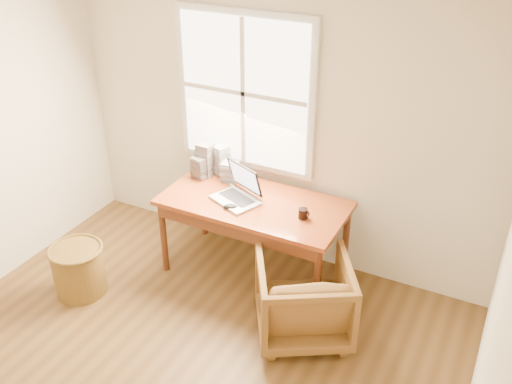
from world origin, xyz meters
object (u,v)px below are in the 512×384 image
wicker_stool (79,270)px  cd_stack_a (220,159)px  desk (254,203)px  laptop (235,187)px  coffee_mug (303,213)px  armchair (304,298)px

wicker_stool → cd_stack_a: 1.59m
desk → laptop: bearing=-152.2°
wicker_stool → coffee_mug: (1.70, 0.87, 0.57)m
desk → wicker_stool: size_ratio=3.65×
cd_stack_a → coffee_mug: bearing=-21.2°
armchair → laptop: size_ratio=1.85×
wicker_stool → cd_stack_a: size_ratio=1.54×
wicker_stool → cd_stack_a: cd_stack_a is taller
laptop → desk: bearing=51.0°
laptop → cd_stack_a: cd_stack_a is taller
armchair → coffee_mug: coffee_mug is taller
cd_stack_a → armchair: bearing=-34.8°
armchair → cd_stack_a: 1.58m
coffee_mug → cd_stack_a: bearing=143.9°
laptop → coffee_mug: laptop is taller
desk → laptop: laptop is taller
wicker_stool → coffee_mug: 2.00m
armchair → wicker_stool: size_ratio=1.67×
armchair → coffee_mug: bearing=-95.0°
laptop → cd_stack_a: size_ratio=1.39×
laptop → armchair: bearing=-4.5°
cd_stack_a → laptop: bearing=-47.0°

